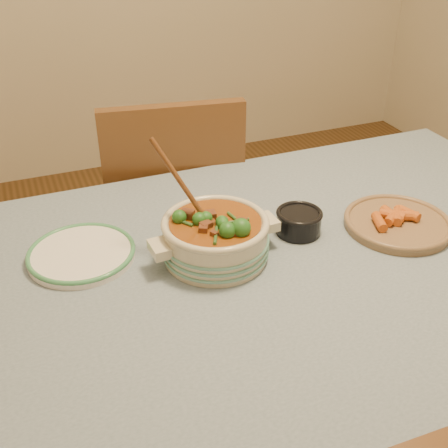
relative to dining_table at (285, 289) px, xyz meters
The scene contains 6 objects.
dining_table is the anchor object (origin of this frame).
stew_casserole 0.23m from the dining_table, 155.42° to the left, with size 0.32×0.26×0.30m.
white_plate 0.50m from the dining_table, 157.65° to the left, with size 0.30×0.30×0.02m.
condiment_bowl 0.18m from the dining_table, 50.24° to the left, with size 0.13×0.13×0.06m.
fried_plate 0.35m from the dining_table, ahead, with size 0.29×0.29×0.05m.
chair_far 0.71m from the dining_table, 96.57° to the left, with size 0.51×0.51×0.96m.
Camera 1 is at (-0.54, -0.95, 1.52)m, focal length 45.00 mm.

